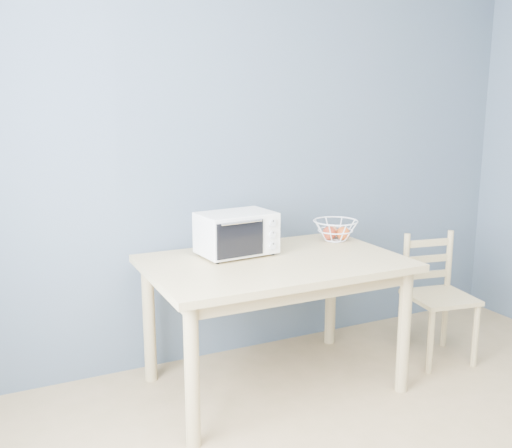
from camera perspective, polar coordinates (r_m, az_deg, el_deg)
name	(u,v)px	position (r m, az deg, el deg)	size (l,w,h in m)	color
dining_table	(274,277)	(3.18, 1.85, -5.34)	(1.40, 0.90, 0.75)	#CCB77A
toaster_oven	(234,233)	(3.21, -2.22, -0.93)	(0.44, 0.34, 0.25)	white
fruit_basket	(335,230)	(3.61, 7.89, -0.62)	(0.31, 0.31, 0.13)	white
dining_chair	(436,298)	(3.80, 17.60, -7.09)	(0.42, 0.42, 0.79)	#CCB77A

